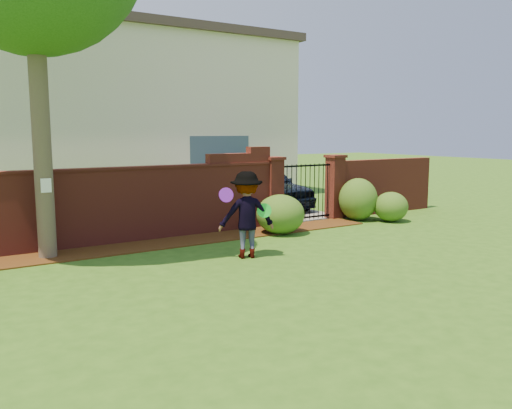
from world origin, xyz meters
TOP-DOWN VIEW (x-y plane):
  - ground at (0.00, 0.00)m, footprint 80.00×80.00m
  - mulch_bed at (-0.95, 3.34)m, footprint 11.10×1.08m
  - brick_wall at (-2.01, 4.00)m, footprint 8.70×0.31m
  - brick_wall_return at (6.60, 4.00)m, footprint 4.00×0.25m
  - pillar_left at (2.40, 4.00)m, footprint 0.50×0.50m
  - pillar_right at (4.60, 4.00)m, footprint 0.50×0.50m
  - iron_gate at (3.50, 4.00)m, footprint 1.78×0.03m
  - driveway at (3.50, 8.00)m, footprint 3.20×8.00m
  - house at (1.00, 12.00)m, footprint 12.40×6.40m
  - car at (4.06, 6.77)m, footprint 1.72×4.27m
  - paper_notice at (-3.60, 3.21)m, footprint 0.20×0.01m
  - shrub_left at (1.86, 2.91)m, footprint 1.22×1.22m
  - shrub_middle at (4.95, 3.38)m, footprint 1.11×1.11m
  - shrub_right at (5.59, 2.70)m, footprint 0.96×0.96m
  - man at (-0.18, 1.21)m, footprint 1.30×1.02m
  - frisbee_purple at (-0.64, 1.23)m, footprint 0.30×0.15m
  - frisbee_green at (0.11, 1.00)m, footprint 0.29×0.21m

SIDE VIEW (x-z plane):
  - ground at x=0.00m, z-range -0.01..0.00m
  - driveway at x=3.50m, z-range 0.00..0.01m
  - mulch_bed at x=-0.95m, z-range 0.00..0.03m
  - shrub_right at x=5.59m, z-range 0.00..0.85m
  - shrub_left at x=1.86m, z-range 0.00..0.99m
  - shrub_middle at x=4.95m, z-range 0.00..1.22m
  - car at x=4.06m, z-range 0.00..1.46m
  - brick_wall_return at x=6.60m, z-range 0.00..1.70m
  - iron_gate at x=3.50m, z-range 0.05..1.65m
  - man at x=-0.18m, z-range 0.00..1.77m
  - brick_wall at x=-2.01m, z-range -0.15..2.01m
  - pillar_left at x=2.40m, z-range 0.02..1.90m
  - pillar_right at x=4.60m, z-range 0.02..1.90m
  - frisbee_green at x=0.11m, z-range 0.83..1.13m
  - frisbee_purple at x=-0.64m, z-range 1.17..1.47m
  - paper_notice at x=-3.60m, z-range 1.36..1.64m
  - house at x=1.00m, z-range 0.01..6.31m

